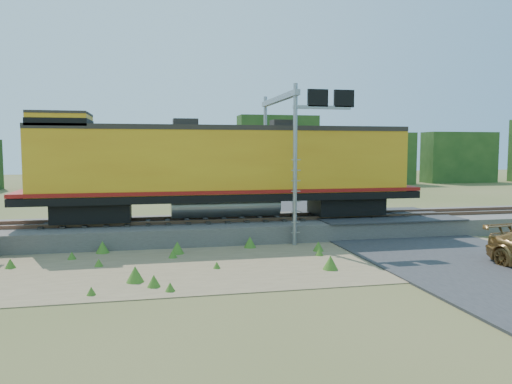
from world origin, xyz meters
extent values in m
plane|color=#475123|center=(0.00, 0.00, 0.00)|extent=(140.00, 140.00, 0.00)
cube|color=slate|center=(0.00, 6.00, 0.40)|extent=(70.00, 5.00, 0.80)
cube|color=brown|center=(0.00, 5.28, 0.88)|extent=(70.00, 0.10, 0.16)
cube|color=brown|center=(0.00, 6.72, 0.88)|extent=(70.00, 0.10, 0.16)
cube|color=#8C7754|center=(-2.00, 0.50, 0.01)|extent=(26.00, 8.00, 0.03)
cube|color=#38383A|center=(7.00, 6.00, 0.83)|extent=(7.00, 5.20, 0.06)
cube|color=#38383A|center=(7.00, 22.00, 0.04)|extent=(7.00, 24.00, 0.08)
cube|color=#1D3D16|center=(0.00, 38.00, 3.25)|extent=(36.00, 3.00, 6.50)
cube|color=#1D3D16|center=(40.00, 38.00, 3.00)|extent=(50.00, 3.00, 6.00)
cube|color=black|center=(-6.96, 6.00, 1.38)|extent=(3.39, 2.16, 0.85)
cube|color=black|center=(5.27, 6.00, 1.38)|extent=(3.39, 2.16, 0.85)
cube|color=black|center=(-0.84, 6.00, 1.98)|extent=(18.81, 2.82, 0.34)
cylinder|color=gray|center=(-0.84, 6.00, 1.52)|extent=(5.17, 1.13, 1.13)
cube|color=gold|center=(-0.84, 6.00, 3.60)|extent=(17.40, 2.73, 2.92)
cube|color=maroon|center=(-0.84, 6.00, 2.26)|extent=(18.81, 2.87, 0.17)
cube|color=#28231E|center=(-0.84, 6.00, 5.17)|extent=(17.40, 2.77, 0.23)
cube|color=gold|center=(-8.18, 6.00, 5.39)|extent=(2.45, 2.73, 0.66)
cube|color=#28231E|center=(-8.18, 6.00, 5.76)|extent=(2.45, 2.77, 0.11)
cube|color=black|center=(-8.18, 6.00, 5.34)|extent=(2.49, 2.77, 0.33)
cube|color=maroon|center=(-9.59, 6.00, 3.27)|extent=(0.09, 1.88, 1.13)
cube|color=#28231E|center=(-2.73, 6.00, 5.39)|extent=(1.13, 0.94, 0.42)
cube|color=#28231E|center=(1.98, 6.00, 5.39)|extent=(1.13, 0.94, 0.42)
cylinder|color=gray|center=(1.75, 3.20, 3.50)|extent=(0.18, 0.18, 7.00)
cylinder|color=gray|center=(1.75, 8.80, 3.50)|extent=(0.18, 0.18, 7.00)
cube|color=gray|center=(1.75, 6.00, 6.60)|extent=(0.25, 6.20, 0.25)
cube|color=gray|center=(2.95, 3.20, 6.00)|extent=(2.60, 0.15, 0.15)
cube|color=black|center=(2.75, 3.20, 6.40)|extent=(0.90, 0.15, 0.75)
cube|color=black|center=(3.95, 3.20, 6.40)|extent=(0.90, 0.15, 0.75)
camera|label=1|loc=(-4.44, -17.47, 4.23)|focal=35.00mm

